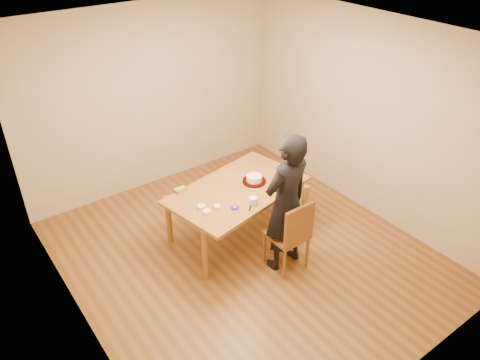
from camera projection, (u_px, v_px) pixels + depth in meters
room_shell at (228, 149)px, 5.40m from camera, size 4.00×4.50×2.70m
dining_table at (238, 190)px, 5.80m from camera, size 1.87×1.32×0.04m
dining_chair at (287, 235)px, 5.49m from camera, size 0.43×0.43×0.04m
cake_plate at (254, 181)px, 5.91m from camera, size 0.30×0.30×0.02m
cake at (254, 178)px, 5.89m from camera, size 0.20×0.20×0.06m
frosting_dome at (254, 175)px, 5.86m from camera, size 0.19×0.19×0.03m
frosting_tub at (253, 201)px, 5.48m from camera, size 0.10×0.10×0.09m
frosting_lid at (235, 208)px, 5.43m from camera, size 0.10×0.10×0.01m
frosting_dollop at (235, 207)px, 5.42m from camera, size 0.04×0.04×0.02m
ramekin_green at (217, 207)px, 5.42m from camera, size 0.08×0.08×0.04m
ramekin_yellow at (201, 207)px, 5.41m from camera, size 0.09×0.09×0.04m
ramekin_multi at (207, 212)px, 5.33m from camera, size 0.09×0.09×0.04m
candy_box_pink at (181, 190)px, 5.73m from camera, size 0.15×0.09×0.02m
candy_box_green at (180, 189)px, 5.72m from camera, size 0.14×0.08×0.02m
spatula at (251, 207)px, 5.44m from camera, size 0.14×0.13×0.01m
person at (286, 203)px, 5.30m from camera, size 0.66×0.46×1.74m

